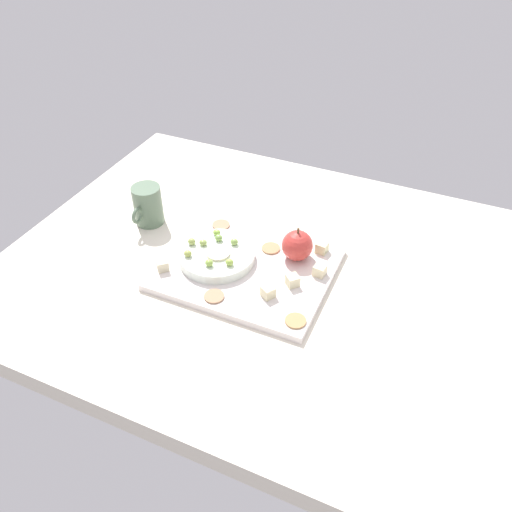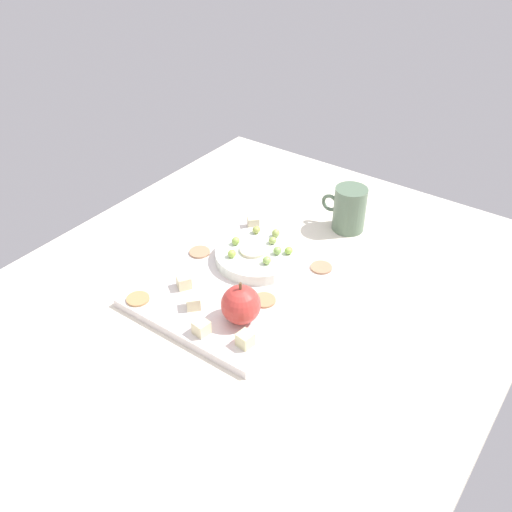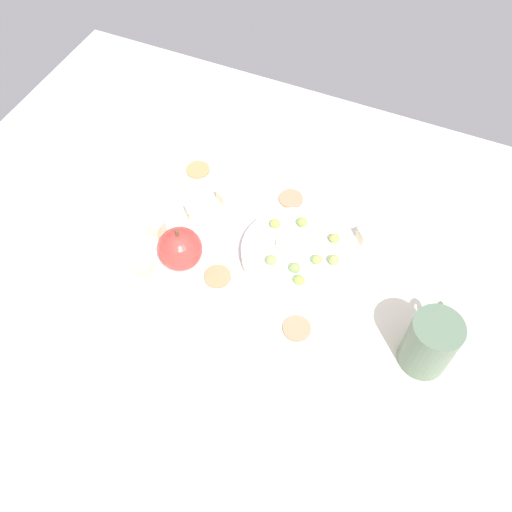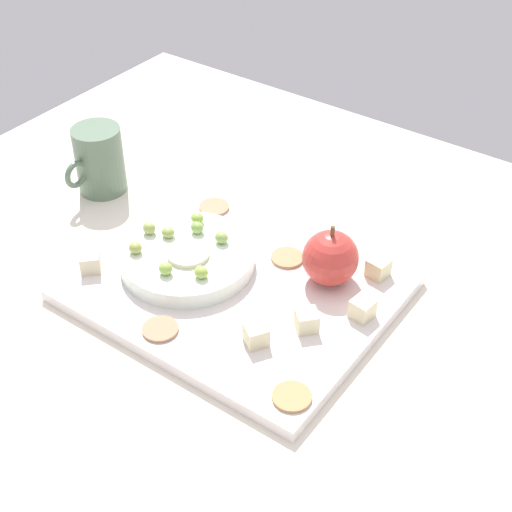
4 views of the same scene
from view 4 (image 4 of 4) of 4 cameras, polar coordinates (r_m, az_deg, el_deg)
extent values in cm
cube|color=silver|center=(94.02, 0.55, -3.03)|extent=(110.05, 88.88, 4.68)
cube|color=silver|center=(90.47, -1.54, -2.39)|extent=(35.85, 29.37, 1.59)
cylinder|color=white|center=(92.18, -5.22, -0.13)|extent=(16.55, 16.55, 2.17)
sphere|color=#C53832|center=(88.57, 5.67, -0.15)|extent=(6.73, 6.73, 6.73)
cylinder|color=brown|center=(86.15, 5.83, 1.90)|extent=(0.50, 0.50, 1.20)
cube|color=beige|center=(85.87, 8.23, -3.81)|extent=(2.65, 2.65, 2.37)
cube|color=beige|center=(83.50, 3.88, -4.91)|extent=(3.35, 3.35, 2.37)
cube|color=beige|center=(91.35, 9.27, -0.89)|extent=(2.66, 2.66, 2.37)
cube|color=beige|center=(93.15, -12.48, -0.47)|extent=(3.35, 3.35, 2.37)
cube|color=beige|center=(81.71, 0.01, -6.00)|extent=(3.27, 3.27, 2.37)
cylinder|color=tan|center=(77.18, 2.74, -10.61)|extent=(4.10, 4.10, 0.40)
cylinder|color=tan|center=(93.30, 2.40, -0.13)|extent=(4.10, 4.10, 0.40)
cylinder|color=tan|center=(84.42, -7.28, -5.53)|extent=(4.10, 4.10, 0.40)
cylinder|color=tan|center=(102.11, -3.20, 3.72)|extent=(4.10, 4.10, 0.40)
ellipsoid|color=#97BC4E|center=(87.90, -6.89, -0.96)|extent=(1.69, 1.52, 1.55)
ellipsoid|color=#97C14A|center=(95.65, -4.48, 2.89)|extent=(1.69, 1.52, 1.38)
ellipsoid|color=#9EAB4F|center=(91.55, -9.15, 0.62)|extent=(1.69, 1.52, 1.47)
ellipsoid|color=#A0C24D|center=(87.05, -4.19, -1.24)|extent=(1.69, 1.52, 1.49)
ellipsoid|color=#93BB5A|center=(92.04, -2.63, 1.40)|extent=(1.69, 1.52, 1.53)
ellipsoid|color=#9EB059|center=(94.37, -8.11, 2.10)|extent=(1.69, 1.52, 1.60)
ellipsoid|color=#97AF56|center=(93.59, -6.69, 1.80)|extent=(1.69, 1.52, 1.36)
ellipsoid|color=#8AB356|center=(93.85, -4.49, 2.16)|extent=(1.69, 1.52, 1.54)
cylinder|color=beige|center=(90.56, -5.17, 0.17)|extent=(5.12, 5.12, 0.60)
cylinder|color=#566D56|center=(108.61, -11.79, 7.17)|extent=(6.85, 6.85, 9.70)
torus|color=#566D56|center=(105.98, -13.49, 6.04)|extent=(0.93, 4.02, 4.00)
camera|label=1|loc=(0.27, -139.39, 3.52)|focal=36.37mm
camera|label=2|loc=(1.07, 56.72, 27.45)|focal=39.31mm
camera|label=3|loc=(1.18, 4.94, 44.31)|focal=38.50mm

